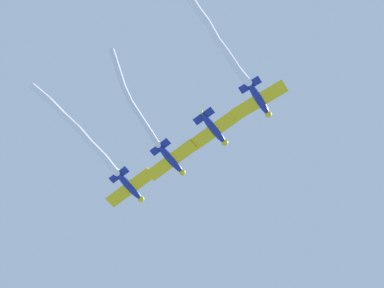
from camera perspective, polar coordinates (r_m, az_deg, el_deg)
name	(u,v)px	position (r m, az deg, el deg)	size (l,w,h in m)	color
airplane_lead	(259,100)	(73.78, 6.41, 4.21)	(5.89, 6.62, 1.81)	navy
smoke_trail_lead	(207,23)	(70.70, 1.46, 11.40)	(14.33, 12.33, 1.52)	white
airplane_left_wing	(214,129)	(74.99, 2.13, 1.40)	(6.16, 6.34, 1.81)	navy
airplane_right_wing	(171,160)	(76.22, -1.98, -1.50)	(6.24, 6.26, 1.81)	navy
smoke_trail_right_wing	(133,101)	(74.07, -5.64, 4.12)	(11.83, 7.34, 1.90)	white
airplane_slot	(130,187)	(78.56, -5.91, -4.08)	(6.23, 6.28, 1.81)	navy
smoke_trail_slot	(76,129)	(77.58, -10.92, 1.41)	(10.59, 12.33, 3.15)	white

